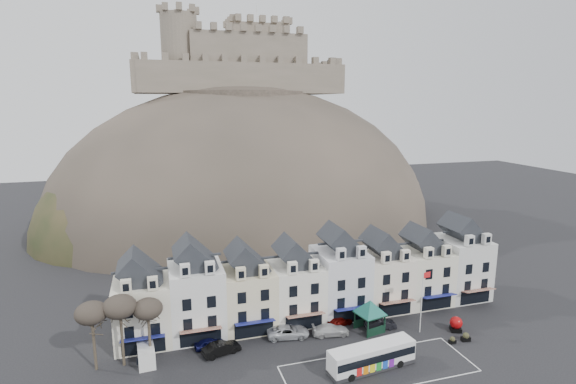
% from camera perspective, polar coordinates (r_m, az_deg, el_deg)
% --- Properties ---
extents(ground, '(300.00, 300.00, 0.00)m').
position_cam_1_polar(ground, '(54.57, 10.09, -22.24)').
color(ground, black).
rests_on(ground, ground).
extents(coach_bay_markings, '(22.00, 7.50, 0.01)m').
position_cam_1_polar(coach_bay_markings, '(56.30, 11.43, -21.14)').
color(coach_bay_markings, silver).
rests_on(coach_bay_markings, ground).
extents(townhouse_terrace, '(54.40, 9.35, 11.80)m').
position_cam_1_polar(townhouse_terrace, '(65.05, 3.92, -11.01)').
color(townhouse_terrace, '#EEE8CE').
rests_on(townhouse_terrace, ground).
extents(castle_hill, '(100.00, 76.00, 68.00)m').
position_cam_1_polar(castle_hill, '(115.42, -4.94, -3.67)').
color(castle_hill, '#39342C').
rests_on(castle_hill, ground).
extents(castle, '(50.20, 22.20, 22.00)m').
position_cam_1_polar(castle, '(118.58, -6.38, 16.25)').
color(castle, '#6A6151').
rests_on(castle, ground).
extents(tree_left_far, '(3.61, 3.61, 8.24)m').
position_cam_1_polar(tree_left_far, '(56.25, -23.71, -13.96)').
color(tree_left_far, '#393024').
rests_on(tree_left_far, ground).
extents(tree_left_mid, '(3.78, 3.78, 8.64)m').
position_cam_1_polar(tree_left_mid, '(55.78, -20.59, -13.54)').
color(tree_left_mid, '#393024').
rests_on(tree_left_mid, ground).
extents(tree_left_near, '(3.43, 3.43, 7.84)m').
position_cam_1_polar(tree_left_near, '(55.90, -17.39, -14.04)').
color(tree_left_near, '#393024').
rests_on(tree_left_near, ground).
extents(bus, '(10.72, 3.66, 2.97)m').
position_cam_1_polar(bus, '(55.31, 10.58, -19.75)').
color(bus, '#262628').
rests_on(bus, ground).
extents(bus_shelter, '(6.67, 6.67, 4.32)m').
position_cam_1_polar(bus_shelter, '(62.29, 10.39, -14.20)').
color(bus_shelter, black).
rests_on(bus_shelter, ground).
extents(red_buoy, '(1.79, 1.79, 2.02)m').
position_cam_1_polar(red_buoy, '(66.19, 20.56, -15.40)').
color(red_buoy, black).
rests_on(red_buoy, ground).
extents(flagpole, '(1.24, 0.24, 8.60)m').
position_cam_1_polar(flagpole, '(62.86, 16.70, -12.71)').
color(flagpole, silver).
rests_on(flagpole, ground).
extents(white_van, '(2.15, 4.38, 1.94)m').
position_cam_1_polar(white_van, '(58.43, -17.57, -19.05)').
color(white_van, white).
rests_on(white_van, ground).
extents(planter_west, '(1.23, 0.80, 1.15)m').
position_cam_1_polar(planter_west, '(64.41, 21.65, -16.74)').
color(planter_west, black).
rests_on(planter_west, ground).
extents(planter_east, '(0.93, 0.64, 0.91)m').
position_cam_1_polar(planter_east, '(63.33, 20.16, -17.25)').
color(planter_east, black).
rests_on(planter_east, ground).
extents(car_navy, '(3.85, 1.85, 1.27)m').
position_cam_1_polar(car_navy, '(59.54, -9.92, -18.42)').
color(car_navy, '#0C0D3C').
rests_on(car_navy, ground).
extents(car_black, '(4.93, 2.79, 1.54)m').
position_cam_1_polar(car_black, '(58.07, -8.45, -19.05)').
color(car_black, black).
rests_on(car_black, ground).
extents(car_silver, '(5.77, 3.39, 1.53)m').
position_cam_1_polar(car_silver, '(61.00, 0.02, -17.31)').
color(car_silver, silver).
rests_on(car_silver, ground).
extents(car_white, '(5.11, 2.68, 1.41)m').
position_cam_1_polar(car_white, '(61.76, 5.44, -17.05)').
color(car_white, silver).
rests_on(car_white, ground).
extents(car_maroon, '(3.93, 2.24, 1.26)m').
position_cam_1_polar(car_maroon, '(64.25, 6.57, -15.95)').
color(car_maroon, '#510704').
rests_on(car_maroon, ground).
extents(car_charcoal, '(4.43, 2.02, 1.41)m').
position_cam_1_polar(car_charcoal, '(64.16, 11.63, -16.09)').
color(car_charcoal, black).
rests_on(car_charcoal, ground).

